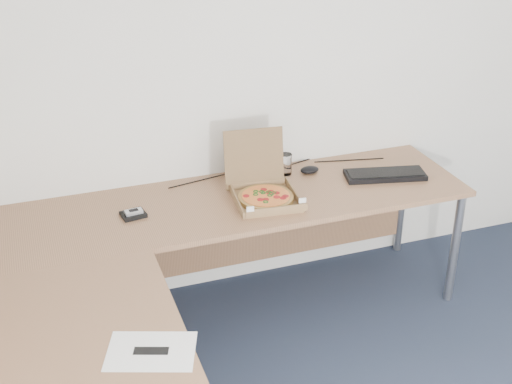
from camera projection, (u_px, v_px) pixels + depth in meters
name	position (u px, v px, depth m)	size (l,w,h in m)	color
room_shell	(496.00, 218.00, 2.47)	(3.50, 3.50, 2.50)	white
desk	(203.00, 254.00, 3.30)	(2.50, 2.20, 0.73)	#946646
pizza_box	(264.00, 193.00, 3.71)	(0.33, 0.38, 0.33)	olive
drinking_glass	(286.00, 164.00, 3.99)	(0.07, 0.07, 0.12)	white
keyboard	(385.00, 175.00, 3.97)	(0.45, 0.16, 0.03)	black
mouse	(310.00, 170.00, 4.02)	(0.11, 0.07, 0.04)	black
wallet	(133.00, 214.00, 3.56)	(0.12, 0.10, 0.02)	black
phone	(134.00, 212.00, 3.55)	(0.09, 0.05, 0.02)	#B2B5BA
paper_sheet	(151.00, 351.00, 2.62)	(0.33, 0.23, 0.00)	white
dome_speaker	(272.00, 168.00, 3.99)	(0.10, 0.10, 0.08)	black
cable_bundle	(273.00, 170.00, 4.06)	(0.64, 0.04, 0.01)	black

